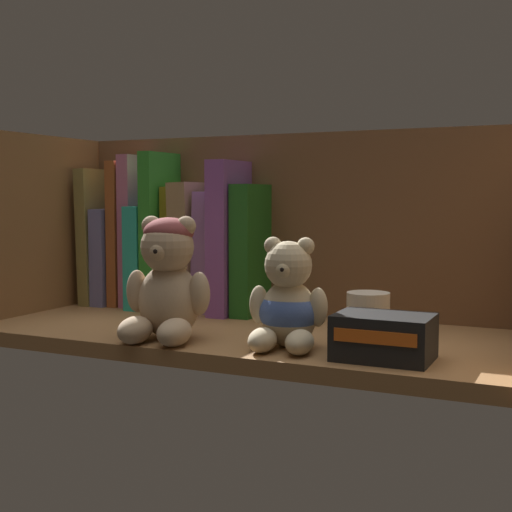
{
  "coord_description": "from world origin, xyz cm",
  "views": [
    {
      "loc": [
        40.76,
        -84.72,
        19.9
      ],
      "look_at": [
        1.05,
        0.0,
        12.06
      ],
      "focal_mm": 49.64,
      "sensor_mm": 36.0,
      "label": 1
    }
  ],
  "objects": [
    {
      "name": "book_1",
      "position": [
        -31.02,
        13.07,
        9.95
      ],
      "size": [
        2.58,
        11.86,
        15.9
      ],
      "primitive_type": "cube",
      "color": "#6B6EAB",
      "rests_on": "shelf_board"
    },
    {
      "name": "book_6",
      "position": [
        -18.51,
        13.07,
        11.73
      ],
      "size": [
        1.89,
        9.44,
        19.46
      ],
      "primitive_type": "cube",
      "color": "olive",
      "rests_on": "shelf_board"
    },
    {
      "name": "book_3",
      "position": [
        -26.23,
        13.07,
        14.32
      ],
      "size": [
        2.18,
        10.0,
        24.63
      ],
      "primitive_type": "cube",
      "color": "#CA6C99",
      "rests_on": "shelf_board"
    },
    {
      "name": "pillar_candle",
      "position": [
        15.97,
        1.7,
        4.92
      ],
      "size": [
        5.48,
        5.48,
        5.83
      ],
      "primitive_type": "cylinder",
      "color": "silver",
      "rests_on": "shelf_board"
    },
    {
      "name": "shelf_side_panel_left",
      "position": [
        -36.98,
        0.0,
        14.74
      ],
      "size": [
        1.6,
        33.03,
        29.49
      ],
      "primitive_type": "cube",
      "color": "olive",
      "rests_on": "ground"
    },
    {
      "name": "shelf_board",
      "position": [
        0.0,
        0.0,
        1.0
      ],
      "size": [
        72.36,
        30.63,
        2.0
      ],
      "primitive_type": "cube",
      "color": "olive",
      "rests_on": "ground"
    },
    {
      "name": "teddy_bear_larger",
      "position": [
        -6.79,
        -9.67,
        9.36
      ],
      "size": [
        11.49,
        11.87,
        15.52
      ],
      "color": "tan",
      "rests_on": "shelf_board"
    },
    {
      "name": "book_4",
      "position": [
        -23.5,
        13.07,
        10.2
      ],
      "size": [
        2.71,
        14.19,
        16.4
      ],
      "primitive_type": "cube",
      "color": "#27B2A2",
      "rests_on": "shelf_board"
    },
    {
      "name": "book_8",
      "position": [
        -11.98,
        13.07,
        11.33
      ],
      "size": [
        3.95,
        10.08,
        18.76
      ],
      "primitive_type": "cube",
      "rotation": [
        0.0,
        0.03,
        0.0
      ],
      "color": "#9469A8",
      "rests_on": "shelf_board"
    },
    {
      "name": "small_product_box",
      "position": [
        20.94,
        -9.24,
        4.52
      ],
      "size": [
        10.53,
        7.61,
        5.03
      ],
      "color": "black",
      "rests_on": "shelf_board"
    },
    {
      "name": "book_5",
      "position": [
        -20.8,
        13.07,
        14.44
      ],
      "size": [
        2.11,
        14.02,
        24.87
      ],
      "primitive_type": "cube",
      "color": "#2D8E2B",
      "rests_on": "shelf_board"
    },
    {
      "name": "teddy_bear_smaller",
      "position": [
        8.97,
        -7.96,
        7.17
      ],
      "size": [
        9.75,
        10.36,
        13.16
      ],
      "color": "beige",
      "rests_on": "shelf_board"
    },
    {
      "name": "shelf_back_panel",
      "position": [
        0.0,
        15.91,
        14.74
      ],
      "size": [
        74.76,
        1.2,
        29.49
      ],
      "primitive_type": "cube",
      "color": "brown",
      "rests_on": "ground"
    },
    {
      "name": "book_2",
      "position": [
        -28.53,
        13.07,
        13.83
      ],
      "size": [
        1.83,
        10.45,
        23.66
      ],
      "primitive_type": "cube",
      "color": "#A15327",
      "rests_on": "shelf_board"
    },
    {
      "name": "book_7",
      "position": [
        -15.63,
        13.07,
        12.06
      ],
      "size": [
        3.99,
        11.62,
        20.22
      ],
      "primitive_type": "cube",
      "rotation": [
        0.0,
        -0.03,
        0.0
      ],
      "color": "#947B54",
      "rests_on": "shelf_board"
    },
    {
      "name": "book_9",
      "position": [
        -8.41,
        13.07,
        13.66
      ],
      "size": [
        3.14,
        14.57,
        23.33
      ],
      "primitive_type": "cube",
      "color": "#834B9E",
      "rests_on": "shelf_board"
    },
    {
      "name": "book_0",
      "position": [
        -33.64,
        13.07,
        13.24
      ],
      "size": [
        2.59,
        12.52,
        22.52
      ],
      "primitive_type": "cube",
      "rotation": [
        0.0,
        -0.02,
        0.0
      ],
      "color": "olive",
      "rests_on": "shelf_board"
    },
    {
      "name": "book_10",
      "position": [
        -5.01,
        13.07,
        11.88
      ],
      "size": [
        3.08,
        12.6,
        19.77
      ],
      "primitive_type": "cube",
      "color": "#1F601D",
      "rests_on": "shelf_board"
    }
  ]
}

